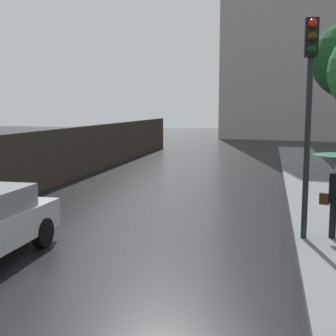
{
  "coord_description": "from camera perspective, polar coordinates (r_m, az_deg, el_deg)",
  "views": [
    {
      "loc": [
        3.43,
        -2.49,
        2.87
      ],
      "look_at": [
        0.89,
        8.88,
        1.32
      ],
      "focal_mm": 48.91,
      "sensor_mm": 36.0,
      "label": 1
    }
  ],
  "objects": [
    {
      "name": "traffic_light",
      "position": [
        9.75,
        17.22,
        9.38
      ],
      "size": [
        0.26,
        0.39,
        4.47
      ],
      "color": "black",
      "rests_on": "sidewalk_strip"
    },
    {
      "name": "distant_tower",
      "position": [
        47.02,
        17.55,
        18.82
      ],
      "size": [
        16.18,
        13.15,
        30.94
      ],
      "color": "#9E9993",
      "rests_on": "ground"
    }
  ]
}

